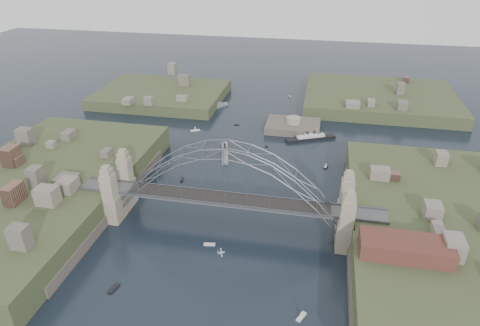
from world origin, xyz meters
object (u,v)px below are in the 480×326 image
Objects in this scene: naval_cruiser_far at (215,107)px; ocean_liner at (311,138)px; naval_cruiser_near at (225,152)px; wharf_shed at (406,248)px; bridge at (227,186)px; fort_island at (293,130)px.

naval_cruiser_far is 0.68× the size of ocean_liner.
wharf_shed is at bearing -45.89° from naval_cruiser_near.
bridge reaches higher than ocean_liner.
fort_island is 1.30× the size of naval_cruiser_near.
naval_cruiser_far is (-70.09, 101.73, -9.21)m from wharf_shed.
bridge is 4.97× the size of naval_cruiser_near.
wharf_shed reaches higher than ocean_liner.
fort_island is at bearing -24.96° from naval_cruiser_far.
naval_cruiser_near is 47.91m from naval_cruiser_far.
wharf_shed is 123.88m from naval_cruiser_far.
naval_cruiser_far is 52.98m from ocean_liner.
wharf_shed is 79.06m from naval_cruiser_near.
wharf_shed reaches higher than naval_cruiser_far.
fort_island is at bearing 80.27° from bridge.
naval_cruiser_near is (-22.65, -27.63, 1.13)m from fort_island.
ocean_liner is at bearing 31.80° from naval_cruiser_near.
fort_island reaches higher than naval_cruiser_far.
fort_island is 42.03m from naval_cruiser_far.
ocean_liner is (30.45, 18.88, -0.01)m from naval_cruiser_near.
ocean_liner is at bearing -48.29° from fort_island.
bridge is 4.28× the size of ocean_liner.
naval_cruiser_far is at bearing 150.02° from ocean_liner.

